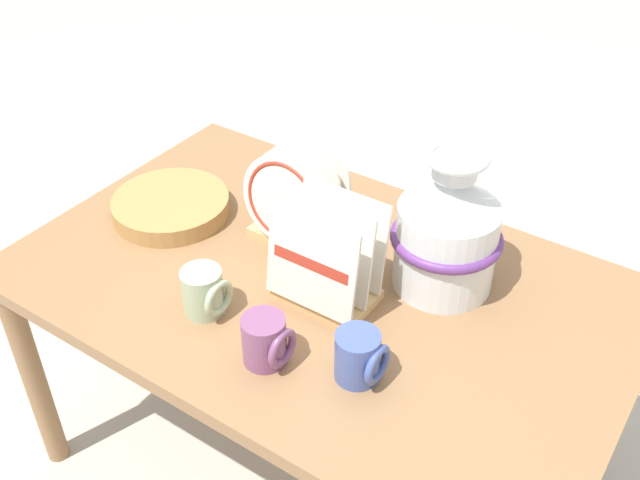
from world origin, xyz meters
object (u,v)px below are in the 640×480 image
object	(u,v)px
dish_rack_round_plates	(295,203)
mug_sage_glaze	(205,292)
mug_cobalt_glaze	(360,357)
ceramic_vase	(448,229)
dish_rack_square_plates	(327,267)
wicker_charger_stack	(171,206)
mug_plum_glaze	(266,341)

from	to	relation	value
dish_rack_round_plates	mug_sage_glaze	bearing A→B (deg)	-91.15
mug_sage_glaze	mug_cobalt_glaze	bearing A→B (deg)	3.42
mug_sage_glaze	ceramic_vase	bearing A→B (deg)	44.54
dish_rack_square_plates	wicker_charger_stack	bearing A→B (deg)	174.62
ceramic_vase	mug_plum_glaze	distance (m)	0.44
wicker_charger_stack	mug_cobalt_glaze	xyz separation A→B (m)	(0.66, -0.20, 0.03)
wicker_charger_stack	mug_cobalt_glaze	distance (m)	0.69
dish_rack_round_plates	wicker_charger_stack	distance (m)	0.33
ceramic_vase	dish_rack_square_plates	bearing A→B (deg)	-134.47
mug_cobalt_glaze	dish_rack_round_plates	bearing A→B (deg)	140.67
ceramic_vase	dish_rack_square_plates	xyz separation A→B (m)	(-0.18, -0.18, -0.06)
dish_rack_round_plates	mug_cobalt_glaze	distance (m)	0.46
dish_rack_round_plates	mug_plum_glaze	world-z (taller)	dish_rack_round_plates
dish_rack_square_plates	mug_sage_glaze	world-z (taller)	dish_rack_square_plates
mug_plum_glaze	ceramic_vase	bearing A→B (deg)	66.57
dish_rack_square_plates	mug_cobalt_glaze	distance (m)	0.23
dish_rack_round_plates	ceramic_vase	bearing A→B (deg)	7.42
wicker_charger_stack	mug_plum_glaze	xyz separation A→B (m)	(0.49, -0.26, 0.03)
dish_rack_square_plates	mug_sage_glaze	distance (m)	0.25
mug_cobalt_glaze	mug_plum_glaze	size ratio (longest dim) A/B	1.00
dish_rack_round_plates	mug_plum_glaze	size ratio (longest dim) A/B	2.34
wicker_charger_stack	mug_plum_glaze	distance (m)	0.56
dish_rack_round_plates	mug_cobalt_glaze	size ratio (longest dim) A/B	2.34
dish_rack_round_plates	mug_plum_glaze	xyz separation A→B (m)	(0.18, -0.35, -0.05)
mug_plum_glaze	mug_sage_glaze	bearing A→B (deg)	167.67
ceramic_vase	wicker_charger_stack	bearing A→B (deg)	-168.51
mug_sage_glaze	mug_plum_glaze	distance (m)	0.19
ceramic_vase	dish_rack_round_plates	xyz separation A→B (m)	(-0.35, -0.05, -0.04)
dish_rack_round_plates	dish_rack_square_plates	world-z (taller)	dish_rack_round_plates
mug_cobalt_glaze	mug_plum_glaze	distance (m)	0.18
dish_rack_square_plates	mug_sage_glaze	size ratio (longest dim) A/B	2.28
mug_plum_glaze	dish_rack_round_plates	bearing A→B (deg)	117.58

